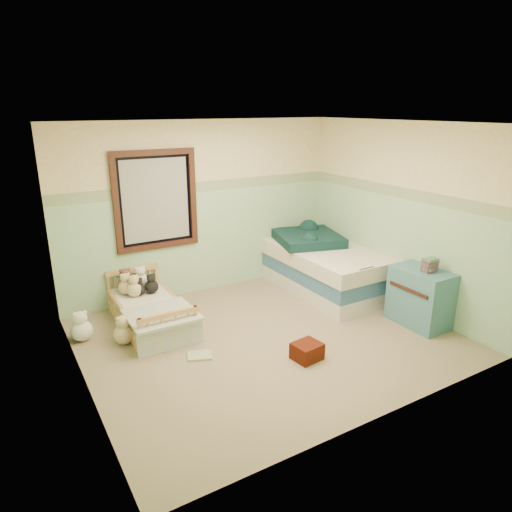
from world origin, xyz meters
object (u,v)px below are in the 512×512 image
dresser (420,297)px  plush_floor_tan (124,334)px  red_pillow (307,351)px  toddler_bed_frame (151,318)px  plush_floor_cream (82,331)px  twin_bed_frame (321,281)px  floor_book (200,356)px

dresser → plush_floor_tan: bearing=157.7°
dresser → red_pillow: 1.77m
toddler_bed_frame → plush_floor_cream: plush_floor_cream is taller
toddler_bed_frame → dresser: dresser is taller
plush_floor_tan → twin_bed_frame: 3.10m
toddler_bed_frame → red_pillow: (1.22, -1.70, 0.00)m
plush_floor_cream → red_pillow: size_ratio=0.84×
plush_floor_tan → dresser: (3.40, -1.40, 0.25)m
dresser → red_pillow: bearing=179.2°
plush_floor_tan → floor_book: size_ratio=0.90×
red_pillow → floor_book: size_ratio=1.12×
twin_bed_frame → dresser: 1.66m
plush_floor_cream → dresser: size_ratio=0.34×
dresser → toddler_bed_frame: bearing=149.8°
plush_floor_tan → floor_book: (0.64, -0.73, -0.11)m
toddler_bed_frame → floor_book: toddler_bed_frame is taller
plush_floor_tan → dresser: 3.68m
toddler_bed_frame → twin_bed_frame: (2.66, -0.11, 0.02)m
twin_bed_frame → red_pillow: bearing=-132.2°
toddler_bed_frame → plush_floor_cream: bearing=179.6°
plush_floor_cream → red_pillow: plush_floor_cream is taller
dresser → floor_book: 2.86m
plush_floor_tan → red_pillow: plush_floor_tan is taller
plush_floor_tan → twin_bed_frame: bearing=4.0°
dresser → red_pillow: size_ratio=2.45×
plush_floor_cream → twin_bed_frame: plush_floor_cream is taller
red_pillow → floor_book: bearing=147.3°
dresser → red_pillow: dresser is taller
plush_floor_tan → twin_bed_frame: (3.09, 0.22, -0.01)m
plush_floor_cream → plush_floor_tan: (0.41, -0.34, -0.01)m
toddler_bed_frame → plush_floor_cream: size_ratio=5.75×
floor_book → twin_bed_frame: bearing=42.4°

